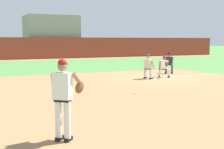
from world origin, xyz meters
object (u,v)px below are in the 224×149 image
Objects in this scene: first_base_bag at (154,77)px; pitcher at (64,95)px; first_baseman at (164,65)px; umpire at (169,62)px; baserunner at (148,65)px; baseball at (134,93)px.

first_base_bag is 0.20× the size of pitcher.
first_baseman is at bearing -4.88° from first_base_bag.
baserunner is at bearing -146.08° from umpire.
baserunner is at bearing 52.40° from baseball.
umpire is at bearing 45.18° from baseball.
first_base_bag is 0.26× the size of baserunner.
umpire is at bearing 33.92° from baserunner.
first_base_bag is 0.28× the size of first_baseman.
baseball is 0.05× the size of umpire.
umpire reaches higher than first_base_bag.
umpire is (2.17, 1.59, 0.75)m from first_base_bag.
baserunner is (-1.31, -0.25, 0.06)m from first_baseman.
first_baseman is (0.66, -0.06, 0.69)m from first_base_bag.
umpire is (1.51, 1.64, 0.06)m from first_baseman.
baseball is at bearing -130.74° from first_base_bag.
baserunner reaches higher than baseball.
baseball is 6.37m from first_baseman.
pitcher is at bearing -133.11° from baseball.
baseball is at bearing -135.59° from first_baseman.
pitcher reaches higher than first_baseman.
first_baseman is 0.92× the size of umpire.
baserunner is (-0.65, -0.31, 0.75)m from first_base_bag.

